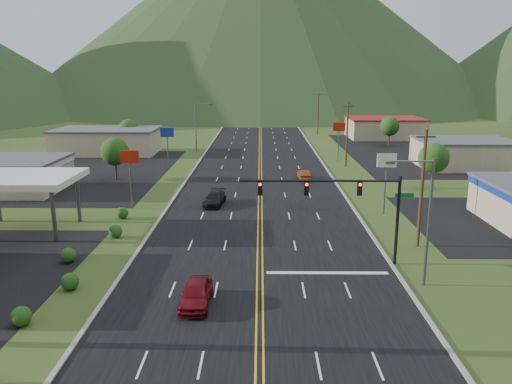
{
  "coord_description": "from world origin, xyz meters",
  "views": [
    {
      "loc": [
        0.02,
        -22.56,
        14.57
      ],
      "look_at": [
        -0.35,
        19.05,
        4.5
      ],
      "focal_mm": 35.0,
      "sensor_mm": 36.0,
      "label": 1
    }
  ],
  "objects_px": {
    "car_red_near": "(196,294)",
    "gas_canopy": "(21,180)",
    "traffic_signal": "(346,197)",
    "streetlight_west": "(197,124)",
    "car_red_far": "(304,175)",
    "streetlight_east": "(425,214)",
    "car_dark_mid": "(215,199)"
  },
  "relations": [
    {
      "from": "traffic_signal",
      "to": "gas_canopy",
      "type": "height_order",
      "value": "traffic_signal"
    },
    {
      "from": "gas_canopy",
      "to": "car_red_far",
      "type": "bearing_deg",
      "value": 39.34
    },
    {
      "from": "car_red_near",
      "to": "gas_canopy",
      "type": "bearing_deg",
      "value": 140.7
    },
    {
      "from": "car_dark_mid",
      "to": "traffic_signal",
      "type": "bearing_deg",
      "value": -49.59
    },
    {
      "from": "streetlight_east",
      "to": "car_red_near",
      "type": "distance_m",
      "value": 16.19
    },
    {
      "from": "car_red_near",
      "to": "streetlight_east",
      "type": "bearing_deg",
      "value": 13.14
    },
    {
      "from": "car_red_near",
      "to": "car_red_far",
      "type": "relative_size",
      "value": 1.14
    },
    {
      "from": "streetlight_east",
      "to": "streetlight_west",
      "type": "height_order",
      "value": "same"
    },
    {
      "from": "car_dark_mid",
      "to": "streetlight_west",
      "type": "bearing_deg",
      "value": 106.33
    },
    {
      "from": "traffic_signal",
      "to": "car_red_far",
      "type": "xyz_separation_m",
      "value": [
        -0.46,
        30.97,
        -4.67
      ]
    },
    {
      "from": "streetlight_east",
      "to": "car_red_near",
      "type": "bearing_deg",
      "value": -167.94
    },
    {
      "from": "traffic_signal",
      "to": "streetlight_west",
      "type": "xyz_separation_m",
      "value": [
        -18.16,
        56.0,
        -0.15
      ]
    },
    {
      "from": "streetlight_east",
      "to": "car_dark_mid",
      "type": "distance_m",
      "value": 27.2
    },
    {
      "from": "streetlight_west",
      "to": "car_red_far",
      "type": "relative_size",
      "value": 2.24
    },
    {
      "from": "gas_canopy",
      "to": "car_red_near",
      "type": "bearing_deg",
      "value": -40.38
    },
    {
      "from": "gas_canopy",
      "to": "car_dark_mid",
      "type": "height_order",
      "value": "gas_canopy"
    },
    {
      "from": "streetlight_east",
      "to": "car_red_near",
      "type": "relative_size",
      "value": 1.97
    },
    {
      "from": "gas_canopy",
      "to": "car_dark_mid",
      "type": "xyz_separation_m",
      "value": [
        16.91,
        9.33,
        -4.16
      ]
    },
    {
      "from": "traffic_signal",
      "to": "streetlight_east",
      "type": "height_order",
      "value": "streetlight_east"
    },
    {
      "from": "streetlight_west",
      "to": "gas_canopy",
      "type": "distance_m",
      "value": 49.1
    },
    {
      "from": "traffic_signal",
      "to": "streetlight_east",
      "type": "distance_m",
      "value": 6.17
    },
    {
      "from": "traffic_signal",
      "to": "gas_canopy",
      "type": "xyz_separation_m",
      "value": [
        -28.48,
        8.0,
        -0.46
      ]
    },
    {
      "from": "traffic_signal",
      "to": "car_red_far",
      "type": "relative_size",
      "value": 3.26
    },
    {
      "from": "traffic_signal",
      "to": "streetlight_east",
      "type": "bearing_deg",
      "value": -40.39
    },
    {
      "from": "streetlight_west",
      "to": "car_red_far",
      "type": "distance_m",
      "value": 30.99
    },
    {
      "from": "traffic_signal",
      "to": "car_red_far",
      "type": "height_order",
      "value": "traffic_signal"
    },
    {
      "from": "traffic_signal",
      "to": "car_dark_mid",
      "type": "bearing_deg",
      "value": 123.74
    },
    {
      "from": "streetlight_east",
      "to": "streetlight_west",
      "type": "xyz_separation_m",
      "value": [
        -22.86,
        60.0,
        0.0
      ]
    },
    {
      "from": "traffic_signal",
      "to": "gas_canopy",
      "type": "distance_m",
      "value": 29.59
    },
    {
      "from": "streetlight_west",
      "to": "gas_canopy",
      "type": "bearing_deg",
      "value": -102.13
    },
    {
      "from": "streetlight_west",
      "to": "car_red_far",
      "type": "bearing_deg",
      "value": -54.74
    },
    {
      "from": "traffic_signal",
      "to": "gas_canopy",
      "type": "relative_size",
      "value": 1.31
    }
  ]
}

